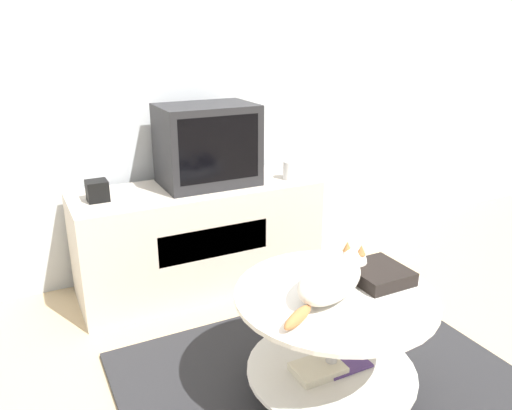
# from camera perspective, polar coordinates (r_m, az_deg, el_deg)

# --- Properties ---
(ground_plane) EXTENTS (12.00, 12.00, 0.00)m
(ground_plane) POSITION_cam_1_polar(r_m,az_deg,el_deg) (2.20, 8.14, -20.21)
(ground_plane) COLOR tan
(wall_back) EXTENTS (8.00, 0.05, 2.60)m
(wall_back) POSITION_cam_1_polar(r_m,az_deg,el_deg) (2.96, -6.97, 17.38)
(wall_back) COLOR silver
(wall_back) RESTS_ON ground_plane
(rug) EXTENTS (1.59, 1.29, 0.02)m
(rug) POSITION_cam_1_polar(r_m,az_deg,el_deg) (2.19, 8.15, -20.01)
(rug) COLOR #28282B
(rug) RESTS_ON ground_plane
(tv_stand) EXTENTS (1.34, 0.48, 0.59)m
(tv_stand) POSITION_cam_1_polar(r_m,az_deg,el_deg) (2.83, -6.54, -3.65)
(tv_stand) COLOR beige
(tv_stand) RESTS_ON ground_plane
(tv) EXTENTS (0.51, 0.36, 0.43)m
(tv) POSITION_cam_1_polar(r_m,az_deg,el_deg) (2.73, -5.59, 6.86)
(tv) COLOR #232326
(tv) RESTS_ON tv_stand
(speaker) EXTENTS (0.10, 0.10, 0.10)m
(speaker) POSITION_cam_1_polar(r_m,az_deg,el_deg) (2.59, -17.68, 1.57)
(speaker) COLOR black
(speaker) RESTS_ON tv_stand
(mug) EXTENTS (0.08, 0.08, 0.10)m
(mug) POSITION_cam_1_polar(r_m,az_deg,el_deg) (2.84, 3.94, 3.99)
(mug) COLOR white
(mug) RESTS_ON tv_stand
(coffee_table) EXTENTS (0.74, 0.74, 0.47)m
(coffee_table) POSITION_cam_1_polar(r_m,az_deg,el_deg) (1.96, 8.76, -14.13)
(coffee_table) COLOR #B2B2B7
(coffee_table) RESTS_ON rug
(dvd_box) EXTENTS (0.20, 0.22, 0.05)m
(dvd_box) POSITION_cam_1_polar(r_m,az_deg,el_deg) (1.98, 13.77, -7.65)
(dvd_box) COLOR black
(dvd_box) RESTS_ON coffee_table
(cat) EXTENTS (0.51, 0.33, 0.13)m
(cat) POSITION_cam_1_polar(r_m,az_deg,el_deg) (1.84, 8.75, -8.25)
(cat) COLOR silver
(cat) RESTS_ON coffee_table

